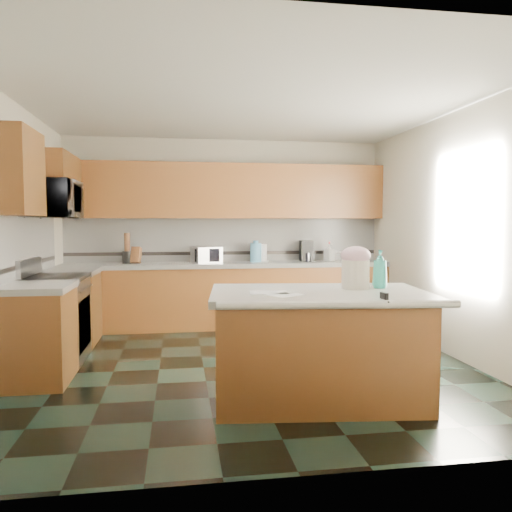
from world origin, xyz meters
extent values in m
plane|color=black|center=(0.00, 0.00, 0.00)|extent=(4.60, 4.60, 0.00)
plane|color=white|center=(0.00, 0.00, 2.70)|extent=(4.60, 4.60, 0.00)
cube|color=beige|center=(0.00, 2.32, 1.35)|extent=(4.60, 0.04, 2.70)
cube|color=beige|center=(0.00, -2.32, 1.35)|extent=(4.60, 0.04, 2.70)
cube|color=beige|center=(-2.32, 0.00, 1.35)|extent=(0.04, 4.60, 2.70)
cube|color=beige|center=(2.32, 0.00, 1.35)|extent=(0.04, 4.60, 2.70)
cube|color=#34210D|center=(0.00, 2.00, 0.43)|extent=(4.60, 0.60, 0.86)
cube|color=white|center=(0.00, 2.00, 0.89)|extent=(4.60, 0.64, 0.06)
cube|color=#34210D|center=(0.00, 2.13, 1.94)|extent=(4.60, 0.33, 0.78)
cube|color=silver|center=(0.00, 2.29, 1.24)|extent=(4.60, 0.02, 0.63)
cube|color=black|center=(0.00, 2.28, 1.04)|extent=(4.60, 0.01, 0.05)
cube|color=#34210D|center=(-2.00, 1.29, 0.43)|extent=(0.60, 0.82, 0.86)
cube|color=white|center=(-2.00, 1.29, 0.89)|extent=(0.64, 0.82, 0.06)
cube|color=#34210D|center=(-2.00, -0.24, 0.43)|extent=(0.60, 0.72, 0.86)
cube|color=white|center=(-2.00, -0.24, 0.89)|extent=(0.64, 0.72, 0.06)
cube|color=silver|center=(-2.29, 0.55, 1.24)|extent=(0.02, 2.30, 0.63)
cube|color=black|center=(-2.28, 0.55, 1.04)|extent=(0.01, 2.30, 0.05)
cube|color=#34210D|center=(-2.13, 1.42, 1.94)|extent=(0.33, 1.09, 0.78)
cube|color=#34210D|center=(-2.13, -0.24, 1.94)|extent=(0.33, 0.72, 0.78)
cube|color=#B7B7BC|center=(-2.00, 0.50, 0.44)|extent=(0.60, 0.76, 0.88)
cube|color=black|center=(-1.71, 0.50, 0.40)|extent=(0.02, 0.68, 0.55)
cube|color=black|center=(-2.00, 0.50, 0.90)|extent=(0.62, 0.78, 0.04)
cylinder|color=#B7B7BC|center=(-1.68, 0.50, 0.78)|extent=(0.02, 0.66, 0.02)
cube|color=#B7B7BC|center=(-2.26, 0.50, 1.02)|extent=(0.06, 0.76, 0.18)
imported|color=#B7B7BC|center=(-2.00, 0.50, 1.73)|extent=(0.50, 0.73, 0.41)
cube|color=#34210D|center=(0.46, -1.08, 0.43)|extent=(1.77, 1.14, 0.86)
cube|color=white|center=(0.46, -1.08, 0.89)|extent=(1.88, 1.25, 0.06)
cylinder|color=white|center=(0.46, -1.61, 0.89)|extent=(1.77, 0.25, 0.06)
cylinder|color=beige|center=(0.81, -0.98, 1.04)|extent=(0.28, 0.28, 0.25)
ellipsoid|color=#D7A1B3|center=(0.81, -0.98, 1.21)|extent=(0.26, 0.26, 0.16)
cylinder|color=tan|center=(0.81, -0.98, 1.26)|extent=(0.08, 0.03, 0.03)
sphere|color=tan|center=(0.77, -0.98, 1.26)|extent=(0.04, 0.04, 0.04)
sphere|color=tan|center=(0.85, -0.98, 1.26)|extent=(0.04, 0.04, 0.04)
imported|color=teal|center=(1.03, -0.98, 1.09)|extent=(0.14, 0.14, 0.33)
cube|color=white|center=(0.13, -1.27, 0.92)|extent=(0.32, 0.30, 0.00)
cube|color=white|center=(0.03, -1.12, 0.92)|extent=(0.33, 0.26, 0.00)
cube|color=black|center=(0.81, -1.59, 0.93)|extent=(0.03, 0.09, 0.08)
cylinder|color=black|center=(0.81, -1.64, 0.91)|extent=(0.01, 0.06, 0.01)
cube|color=#472814|center=(-1.28, 2.05, 1.03)|extent=(0.16, 0.19, 0.25)
cylinder|color=black|center=(-1.40, 2.08, 1.01)|extent=(0.14, 0.14, 0.17)
cylinder|color=#472814|center=(-1.40, 2.08, 1.22)|extent=(0.08, 0.08, 0.25)
cube|color=#B7B7BC|center=(-0.30, 2.05, 1.03)|extent=(0.46, 0.39, 0.22)
cube|color=black|center=(-0.30, 1.93, 1.03)|extent=(0.34, 0.01, 0.18)
cylinder|color=white|center=(0.53, 2.10, 1.05)|extent=(0.11, 0.11, 0.25)
cylinder|color=#B7B7BC|center=(0.53, 2.10, 0.93)|extent=(0.17, 0.17, 0.01)
cylinder|color=#5BA3D0|center=(0.41, 2.06, 1.06)|extent=(0.16, 0.16, 0.27)
cylinder|color=#5BA3D0|center=(0.41, 2.06, 1.21)|extent=(0.08, 0.08, 0.04)
cube|color=black|center=(1.17, 2.08, 1.07)|extent=(0.19, 0.21, 0.31)
cylinder|color=black|center=(1.17, 2.04, 0.98)|extent=(0.13, 0.13, 0.13)
imported|color=white|center=(1.51, 2.05, 1.05)|extent=(0.16, 0.16, 0.26)
cylinder|color=red|center=(1.51, 2.05, 1.19)|extent=(0.02, 0.02, 0.03)
cube|color=white|center=(2.29, -0.20, 1.50)|extent=(0.02, 1.40, 1.10)
camera|label=1|loc=(-0.69, -5.05, 1.48)|focal=35.00mm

